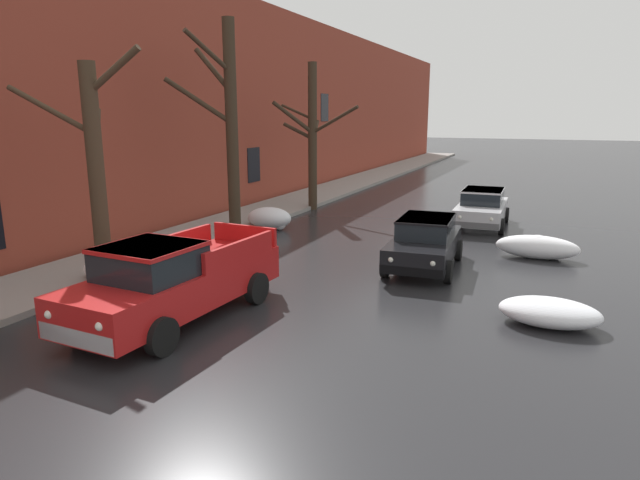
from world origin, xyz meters
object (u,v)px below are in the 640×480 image
bare_tree_second_along_sidewalk (95,170)px  bare_tree_far_down_block (312,135)px  bare_tree_mid_block (229,124)px  sedan_silver_parked_kerbside_mid (482,207)px  pickup_truck_red_approaching_near_lane (173,280)px  sedan_black_parked_kerbside_close (425,242)px

bare_tree_second_along_sidewalk → bare_tree_far_down_block: size_ratio=0.90×
bare_tree_mid_block → bare_tree_far_down_block: 6.57m
bare_tree_second_along_sidewalk → sedan_silver_parked_kerbside_mid: (7.56, 11.55, -2.17)m
bare_tree_far_down_block → pickup_truck_red_approaching_near_lane: 14.20m
bare_tree_second_along_sidewalk → sedan_silver_parked_kerbside_mid: bearing=56.8°
bare_tree_mid_block → bare_tree_far_down_block: bearing=89.4°
bare_tree_second_along_sidewalk → bare_tree_far_down_block: bearing=90.0°
pickup_truck_red_approaching_near_lane → sedan_black_parked_kerbside_close: pickup_truck_red_approaching_near_lane is taller
pickup_truck_red_approaching_near_lane → sedan_black_parked_kerbside_close: size_ratio=1.32×
pickup_truck_red_approaching_near_lane → bare_tree_second_along_sidewalk: bearing=159.1°
bare_tree_far_down_block → sedan_silver_parked_kerbside_mid: (7.55, -0.96, -2.56)m
bare_tree_mid_block → sedan_black_parked_kerbside_close: (6.93, -1.02, -3.16)m
bare_tree_far_down_block → pickup_truck_red_approaching_near_lane: bare_tree_far_down_block is taller
bare_tree_second_along_sidewalk → sedan_black_parked_kerbside_close: size_ratio=1.42×
bare_tree_second_along_sidewalk → sedan_silver_parked_kerbside_mid: size_ratio=1.39×
bare_tree_far_down_block → sedan_black_parked_kerbside_close: (6.86, -7.56, -2.56)m
bare_tree_mid_block → sedan_black_parked_kerbside_close: 7.68m
bare_tree_mid_block → sedan_silver_parked_kerbside_mid: bearing=36.2°
bare_tree_second_along_sidewalk → pickup_truck_red_approaching_near_lane: (3.01, -1.15, -2.04)m
bare_tree_second_along_sidewalk → bare_tree_far_down_block: bare_tree_far_down_block is taller
pickup_truck_red_approaching_near_lane → sedan_silver_parked_kerbside_mid: 13.49m
pickup_truck_red_approaching_near_lane → sedan_silver_parked_kerbside_mid: bearing=70.3°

